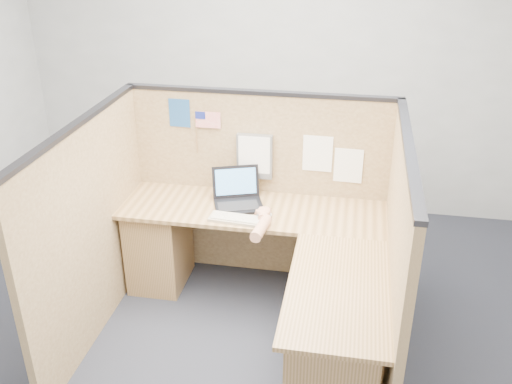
% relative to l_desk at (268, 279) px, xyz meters
% --- Properties ---
extents(floor, '(5.00, 5.00, 0.00)m').
position_rel_l_desk_xyz_m(floor, '(-0.18, -0.29, -0.39)').
color(floor, '#1E222B').
rests_on(floor, ground).
extents(wall_back, '(5.00, 0.00, 5.00)m').
position_rel_l_desk_xyz_m(wall_back, '(-0.18, 1.96, 1.01)').
color(wall_back, '#9B9EA0').
rests_on(wall_back, floor).
extents(cubicle_partitions, '(2.06, 1.83, 1.53)m').
position_rel_l_desk_xyz_m(cubicle_partitions, '(-0.18, 0.14, 0.38)').
color(cubicle_partitions, brown).
rests_on(cubicle_partitions, floor).
extents(l_desk, '(1.95, 1.75, 0.73)m').
position_rel_l_desk_xyz_m(l_desk, '(0.00, 0.00, 0.00)').
color(l_desk, brown).
rests_on(l_desk, floor).
extents(laptop, '(0.42, 0.44, 0.25)m').
position_rel_l_desk_xyz_m(laptop, '(-0.29, 0.46, 0.40)').
color(laptop, black).
rests_on(laptop, l_desk).
extents(keyboard, '(0.43, 0.18, 0.03)m').
position_rel_l_desk_xyz_m(keyboard, '(-0.25, 0.19, 0.35)').
color(keyboard, gray).
rests_on(keyboard, l_desk).
extents(mouse, '(0.12, 0.08, 0.05)m').
position_rel_l_desk_xyz_m(mouse, '(-0.08, 0.27, 0.36)').
color(mouse, '#B3B3B7').
rests_on(mouse, l_desk).
extents(hand_forearm, '(0.12, 0.42, 0.09)m').
position_rel_l_desk_xyz_m(hand_forearm, '(-0.07, 0.12, 0.38)').
color(hand_forearm, tan).
rests_on(hand_forearm, l_desk).
extents(blue_poster, '(0.16, 0.01, 0.22)m').
position_rel_l_desk_xyz_m(blue_poster, '(-0.80, 0.68, 0.94)').
color(blue_poster, '#1D4B88').
rests_on(blue_poster, cubicle_partitions).
extents(american_flag, '(0.20, 0.01, 0.34)m').
position_rel_l_desk_xyz_m(american_flag, '(-0.60, 0.67, 0.89)').
color(american_flag, olive).
rests_on(american_flag, cubicle_partitions).
extents(file_holder, '(0.27, 0.05, 0.35)m').
position_rel_l_desk_xyz_m(file_holder, '(-0.22, 0.66, 0.64)').
color(file_holder, slate).
rests_on(file_holder, cubicle_partitions).
extents(paper_left, '(0.22, 0.01, 0.28)m').
position_rel_l_desk_xyz_m(paper_left, '(0.25, 0.68, 0.69)').
color(paper_left, white).
rests_on(paper_left, cubicle_partitions).
extents(paper_right, '(0.21, 0.01, 0.27)m').
position_rel_l_desk_xyz_m(paper_right, '(0.49, 0.68, 0.61)').
color(paper_right, white).
rests_on(paper_right, cubicle_partitions).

